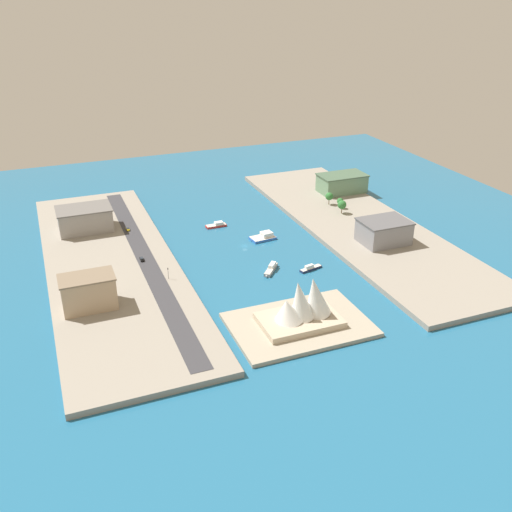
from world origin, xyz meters
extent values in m
plane|color=#23668E|center=(0.00, 0.00, 0.00)|extent=(440.00, 440.00, 0.00)
cube|color=gray|center=(-80.20, 0.00, 1.51)|extent=(70.00, 240.00, 3.03)
cube|color=gray|center=(80.20, 0.00, 1.51)|extent=(70.00, 240.00, 3.03)
cube|color=#A89E89|center=(7.98, 93.75, 1.00)|extent=(64.22, 44.30, 2.00)
cube|color=#38383D|center=(61.13, 0.00, 3.10)|extent=(9.89, 228.00, 0.15)
cube|color=#999EA3|center=(-1.77, 36.94, 0.97)|extent=(12.74, 14.14, 1.93)
cone|color=#999EA3|center=(3.61, 43.28, 0.97)|extent=(2.45, 2.45, 1.74)
cube|color=white|center=(-3.28, 35.16, 2.85)|extent=(6.37, 6.84, 1.82)
cube|color=beige|center=(-1.77, 36.94, 1.98)|extent=(12.23, 13.58, 0.10)
cube|color=red|center=(6.81, -35.56, 0.67)|extent=(13.58, 5.17, 1.33)
cone|color=red|center=(13.91, -35.40, 0.67)|extent=(1.23, 1.23, 1.20)
cube|color=white|center=(4.88, -35.60, 2.23)|extent=(5.50, 3.80, 1.79)
cube|color=beige|center=(6.81, -35.56, 1.38)|extent=(13.04, 4.96, 0.10)
cube|color=blue|center=(-14.20, -5.55, 0.74)|extent=(16.40, 11.04, 1.48)
cone|color=blue|center=(-6.13, -4.65, 0.74)|extent=(1.47, 1.47, 1.33)
cube|color=white|center=(-16.93, -5.86, 2.87)|extent=(7.26, 6.66, 2.79)
cube|color=beige|center=(-14.20, -5.55, 1.53)|extent=(15.74, 10.60, 0.10)
cube|color=#1E284C|center=(-23.34, 43.41, 0.63)|extent=(14.28, 6.27, 1.26)
cone|color=#1E284C|center=(-30.45, 41.71, 0.63)|extent=(1.36, 1.36, 1.13)
cube|color=white|center=(-22.05, 43.72, 2.25)|extent=(5.64, 3.18, 1.99)
cube|color=beige|center=(-23.34, 43.41, 1.31)|extent=(13.71, 6.02, 0.10)
cube|color=gray|center=(-77.71, 31.72, 9.68)|extent=(27.68, 21.44, 13.31)
cube|color=#59595C|center=(-77.71, 31.72, 16.74)|extent=(28.79, 22.30, 0.80)
cube|color=gray|center=(87.51, -54.32, 10.08)|extent=(32.39, 21.90, 14.11)
cube|color=slate|center=(87.51, -54.32, 17.53)|extent=(33.69, 22.77, 0.80)
cube|color=slate|center=(-99.93, -58.78, 9.36)|extent=(33.68, 19.96, 12.68)
cube|color=#47624A|center=(-99.93, -58.78, 16.10)|extent=(35.02, 20.76, 0.80)
cube|color=tan|center=(96.96, 44.92, 11.01)|extent=(25.10, 15.52, 15.97)
cube|color=#7C6B55|center=(96.96, 44.92, 19.39)|extent=(26.10, 16.14, 0.80)
cylinder|color=black|center=(62.67, 4.89, 3.50)|extent=(0.27, 0.65, 0.64)
cylinder|color=black|center=(64.38, 4.84, 3.50)|extent=(0.27, 0.65, 0.64)
cylinder|color=black|center=(62.56, 1.41, 3.50)|extent=(0.27, 0.65, 0.64)
cylinder|color=black|center=(64.27, 1.36, 3.50)|extent=(0.27, 0.65, 0.64)
cube|color=black|center=(63.47, 3.12, 3.82)|extent=(2.07, 5.03, 0.85)
cube|color=#262D38|center=(63.46, 2.88, 4.52)|extent=(1.77, 2.84, 0.54)
cylinder|color=black|center=(62.25, -41.94, 3.50)|extent=(0.28, 0.65, 0.64)
cylinder|color=black|center=(63.88, -42.01, 3.50)|extent=(0.28, 0.65, 0.64)
cylinder|color=black|center=(62.12, -45.22, 3.50)|extent=(0.28, 0.65, 0.64)
cylinder|color=black|center=(63.74, -45.29, 3.50)|extent=(0.28, 0.65, 0.64)
cube|color=yellow|center=(63.00, -43.61, 3.77)|extent=(2.02, 4.77, 0.74)
cube|color=#262D38|center=(62.99, -43.85, 4.40)|extent=(1.71, 2.69, 0.52)
cylinder|color=black|center=(54.65, 30.26, 5.78)|extent=(0.18, 0.18, 5.50)
cube|color=black|center=(54.65, 30.26, 9.03)|extent=(0.36, 0.36, 1.00)
sphere|color=red|center=(54.65, 30.26, 9.38)|extent=(0.24, 0.24, 0.24)
sphere|color=yellow|center=(54.65, 30.26, 9.03)|extent=(0.24, 0.24, 0.24)
sphere|color=green|center=(54.65, 30.26, 8.68)|extent=(0.24, 0.24, 0.24)
cube|color=#BCAD93|center=(7.98, 93.75, 3.50)|extent=(37.27, 24.27, 3.00)
cone|color=white|center=(0.18, 93.75, 14.72)|extent=(15.49, 12.22, 21.31)
cone|color=white|center=(7.98, 93.75, 14.45)|extent=(14.44, 11.57, 20.51)
cone|color=white|center=(14.17, 93.75, 10.25)|extent=(15.39, 13.95, 12.49)
cylinder|color=brown|center=(-78.11, -37.88, 4.99)|extent=(0.50, 0.50, 3.93)
sphere|color=#2D7233|center=(-78.11, -37.88, 9.14)|extent=(5.48, 5.48, 5.48)
cylinder|color=brown|center=(-81.66, -28.46, 4.78)|extent=(0.50, 0.50, 3.50)
sphere|color=#2D7233|center=(-81.66, -28.46, 8.32)|extent=(4.48, 4.48, 4.48)
cylinder|color=brown|center=(-78.05, -19.60, 4.94)|extent=(0.50, 0.50, 3.82)
sphere|color=#2D7233|center=(-78.05, -19.60, 9.27)|extent=(6.04, 6.04, 6.04)
camera|label=1|loc=(109.88, 295.97, 145.47)|focal=39.94mm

